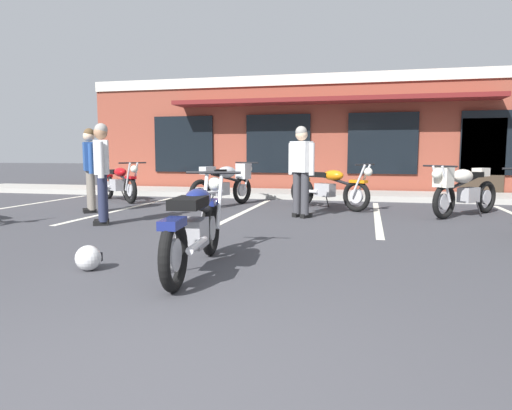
{
  "coord_description": "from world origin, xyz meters",
  "views": [
    {
      "loc": [
        1.11,
        -1.82,
        1.2
      ],
      "look_at": [
        -0.23,
        3.73,
        0.55
      ],
      "focal_mm": 32.52,
      "sensor_mm": 36.0,
      "label": 1
    }
  ],
  "objects_px": {
    "motorcycle_foreground_classic": "(196,225)",
    "helmet_on_pavement": "(88,258)",
    "motorcycle_green_cafe_racer": "(329,187)",
    "person_in_black_shirt": "(301,166)",
    "motorcycle_orange_scrambler": "(119,183)",
    "motorcycle_blue_standard": "(463,189)",
    "person_in_shorts_foreground": "(102,168)",
    "person_by_back_row": "(90,165)",
    "motorcycle_black_cruiser": "(226,183)"
  },
  "relations": [
    {
      "from": "motorcycle_foreground_classic",
      "to": "helmet_on_pavement",
      "type": "relative_size",
      "value": 8.1
    },
    {
      "from": "motorcycle_black_cruiser",
      "to": "person_in_shorts_foreground",
      "type": "distance_m",
      "value": 3.29
    },
    {
      "from": "person_in_black_shirt",
      "to": "motorcycle_blue_standard",
      "type": "bearing_deg",
      "value": 16.04
    },
    {
      "from": "motorcycle_orange_scrambler",
      "to": "motorcycle_black_cruiser",
      "type": "bearing_deg",
      "value": -7.18
    },
    {
      "from": "motorcycle_green_cafe_racer",
      "to": "motorcycle_blue_standard",
      "type": "bearing_deg",
      "value": -13.7
    },
    {
      "from": "motorcycle_green_cafe_racer",
      "to": "motorcycle_orange_scrambler",
      "type": "relative_size",
      "value": 1.05
    },
    {
      "from": "motorcycle_blue_standard",
      "to": "person_by_back_row",
      "type": "relative_size",
      "value": 1.03
    },
    {
      "from": "person_in_shorts_foreground",
      "to": "person_by_back_row",
      "type": "distance_m",
      "value": 1.74
    },
    {
      "from": "motorcycle_foreground_classic",
      "to": "motorcycle_green_cafe_racer",
      "type": "relative_size",
      "value": 1.14
    },
    {
      "from": "person_in_shorts_foreground",
      "to": "motorcycle_green_cafe_racer",
      "type": "bearing_deg",
      "value": 41.37
    },
    {
      "from": "person_in_shorts_foreground",
      "to": "helmet_on_pavement",
      "type": "distance_m",
      "value": 3.25
    },
    {
      "from": "person_in_black_shirt",
      "to": "motorcycle_black_cruiser",
      "type": "bearing_deg",
      "value": 142.79
    },
    {
      "from": "motorcycle_blue_standard",
      "to": "motorcycle_green_cafe_racer",
      "type": "xyz_separation_m",
      "value": [
        -2.54,
        0.62,
        -0.07
      ]
    },
    {
      "from": "motorcycle_black_cruiser",
      "to": "person_by_back_row",
      "type": "bearing_deg",
      "value": -143.35
    },
    {
      "from": "motorcycle_green_cafe_racer",
      "to": "motorcycle_black_cruiser",
      "type": "bearing_deg",
      "value": -179.59
    },
    {
      "from": "motorcycle_black_cruiser",
      "to": "motorcycle_orange_scrambler",
      "type": "xyz_separation_m",
      "value": [
        -2.86,
        0.36,
        -0.07
      ]
    },
    {
      "from": "motorcycle_foreground_classic",
      "to": "person_in_black_shirt",
      "type": "distance_m",
      "value": 4.13
    },
    {
      "from": "motorcycle_foreground_classic",
      "to": "motorcycle_orange_scrambler",
      "type": "distance_m",
      "value": 7.26
    },
    {
      "from": "helmet_on_pavement",
      "to": "motorcycle_orange_scrambler",
      "type": "bearing_deg",
      "value": 117.51
    },
    {
      "from": "motorcycle_green_cafe_racer",
      "to": "helmet_on_pavement",
      "type": "relative_size",
      "value": 7.12
    },
    {
      "from": "person_in_shorts_foreground",
      "to": "helmet_on_pavement",
      "type": "height_order",
      "value": "person_in_shorts_foreground"
    },
    {
      "from": "person_in_shorts_foreground",
      "to": "person_by_back_row",
      "type": "bearing_deg",
      "value": 129.35
    },
    {
      "from": "motorcycle_green_cafe_racer",
      "to": "person_by_back_row",
      "type": "bearing_deg",
      "value": -159.43
    },
    {
      "from": "motorcycle_blue_standard",
      "to": "person_by_back_row",
      "type": "xyz_separation_m",
      "value": [
        -7.11,
        -1.1,
        0.42
      ]
    },
    {
      "from": "person_in_shorts_foreground",
      "to": "helmet_on_pavement",
      "type": "xyz_separation_m",
      "value": [
        1.53,
        -2.75,
        -0.82
      ]
    },
    {
      "from": "motorcycle_orange_scrambler",
      "to": "motorcycle_blue_standard",
      "type": "bearing_deg",
      "value": -7.14
    },
    {
      "from": "person_in_black_shirt",
      "to": "motorcycle_green_cafe_racer",
      "type": "bearing_deg",
      "value": 75.12
    },
    {
      "from": "motorcycle_orange_scrambler",
      "to": "person_by_back_row",
      "type": "bearing_deg",
      "value": -74.36
    },
    {
      "from": "motorcycle_blue_standard",
      "to": "motorcycle_orange_scrambler",
      "type": "distance_m",
      "value": 7.75
    },
    {
      "from": "motorcycle_green_cafe_racer",
      "to": "person_by_back_row",
      "type": "distance_m",
      "value": 4.91
    },
    {
      "from": "person_in_black_shirt",
      "to": "motorcycle_orange_scrambler",
      "type": "bearing_deg",
      "value": 159.26
    },
    {
      "from": "motorcycle_green_cafe_racer",
      "to": "person_in_black_shirt",
      "type": "bearing_deg",
      "value": -104.88
    },
    {
      "from": "person_by_back_row",
      "to": "motorcycle_black_cruiser",
      "type": "bearing_deg",
      "value": 36.65
    },
    {
      "from": "motorcycle_green_cafe_racer",
      "to": "person_in_black_shirt",
      "type": "distance_m",
      "value": 1.59
    },
    {
      "from": "motorcycle_black_cruiser",
      "to": "person_in_black_shirt",
      "type": "relative_size",
      "value": 1.19
    },
    {
      "from": "person_in_black_shirt",
      "to": "person_in_shorts_foreground",
      "type": "xyz_separation_m",
      "value": [
        -3.09,
        -1.6,
        0.0
      ]
    },
    {
      "from": "motorcycle_orange_scrambler",
      "to": "person_in_black_shirt",
      "type": "relative_size",
      "value": 1.06
    },
    {
      "from": "motorcycle_foreground_classic",
      "to": "motorcycle_blue_standard",
      "type": "distance_m",
      "value": 5.99
    },
    {
      "from": "person_in_black_shirt",
      "to": "person_in_shorts_foreground",
      "type": "distance_m",
      "value": 3.48
    },
    {
      "from": "motorcycle_blue_standard",
      "to": "motorcycle_orange_scrambler",
      "type": "relative_size",
      "value": 0.98
    },
    {
      "from": "motorcycle_blue_standard",
      "to": "motorcycle_orange_scrambler",
      "type": "height_order",
      "value": "same"
    },
    {
      "from": "motorcycle_black_cruiser",
      "to": "motorcycle_orange_scrambler",
      "type": "bearing_deg",
      "value": 172.82
    },
    {
      "from": "motorcycle_black_cruiser",
      "to": "person_by_back_row",
      "type": "xyz_separation_m",
      "value": [
        -2.29,
        -1.7,
        0.42
      ]
    },
    {
      "from": "motorcycle_foreground_classic",
      "to": "motorcycle_black_cruiser",
      "type": "relative_size",
      "value": 1.05
    },
    {
      "from": "motorcycle_orange_scrambler",
      "to": "person_by_back_row",
      "type": "height_order",
      "value": "person_by_back_row"
    },
    {
      "from": "motorcycle_orange_scrambler",
      "to": "helmet_on_pavement",
      "type": "height_order",
      "value": "motorcycle_orange_scrambler"
    },
    {
      "from": "motorcycle_orange_scrambler",
      "to": "person_by_back_row",
      "type": "distance_m",
      "value": 2.2
    },
    {
      "from": "motorcycle_blue_standard",
      "to": "motorcycle_orange_scrambler",
      "type": "bearing_deg",
      "value": 172.86
    },
    {
      "from": "person_in_shorts_foreground",
      "to": "motorcycle_blue_standard",
      "type": "bearing_deg",
      "value": 22.1
    },
    {
      "from": "motorcycle_foreground_classic",
      "to": "person_in_shorts_foreground",
      "type": "distance_m",
      "value": 3.61
    }
  ]
}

